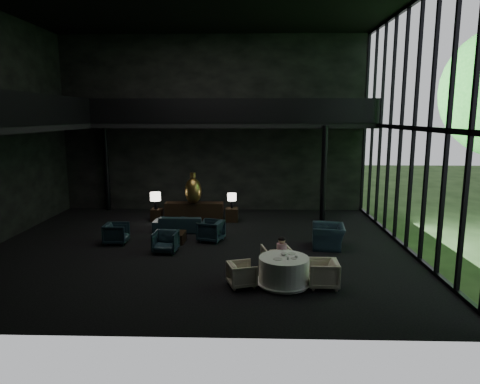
{
  "coord_description": "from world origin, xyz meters",
  "views": [
    {
      "loc": [
        1.81,
        -13.9,
        4.39
      ],
      "look_at": [
        1.38,
        0.5,
        1.82
      ],
      "focal_mm": 32.0,
      "sensor_mm": 36.0,
      "label": 1
    }
  ],
  "objects_px": {
    "table_lamp_right": "(232,198)",
    "dining_chair_east": "(323,272)",
    "side_table_right": "(232,215)",
    "lounge_armchair_east": "(211,229)",
    "table_lamp_left": "(155,197)",
    "dining_chair_north": "(276,257)",
    "dining_chair_west": "(242,274)",
    "dining_table": "(284,273)",
    "lounge_armchair_south": "(166,241)",
    "coffee_table": "(173,237)",
    "sofa": "(182,221)",
    "console": "(194,212)",
    "bronze_urn": "(193,191)",
    "window_armchair": "(328,231)",
    "lounge_armchair_west": "(116,232)",
    "side_table_left": "(157,215)",
    "child": "(282,247)"
  },
  "relations": [
    {
      "from": "table_lamp_left",
      "to": "lounge_armchair_east",
      "type": "height_order",
      "value": "table_lamp_left"
    },
    {
      "from": "side_table_right",
      "to": "dining_chair_north",
      "type": "distance_m",
      "value": 5.96
    },
    {
      "from": "bronze_urn",
      "to": "sofa",
      "type": "bearing_deg",
      "value": -99.68
    },
    {
      "from": "lounge_armchair_east",
      "to": "table_lamp_left",
      "type": "bearing_deg",
      "value": -119.49
    },
    {
      "from": "lounge_armchair_west",
      "to": "window_armchair",
      "type": "distance_m",
      "value": 7.29
    },
    {
      "from": "sofa",
      "to": "lounge_armchair_south",
      "type": "height_order",
      "value": "sofa"
    },
    {
      "from": "side_table_right",
      "to": "dining_chair_north",
      "type": "bearing_deg",
      "value": -74.87
    },
    {
      "from": "dining_chair_north",
      "to": "child",
      "type": "height_order",
      "value": "child"
    },
    {
      "from": "side_table_right",
      "to": "coffee_table",
      "type": "xyz_separation_m",
      "value": [
        -1.91,
        -3.1,
        -0.11
      ]
    },
    {
      "from": "side_table_left",
      "to": "lounge_armchair_west",
      "type": "height_order",
      "value": "lounge_armchair_west"
    },
    {
      "from": "window_armchair",
      "to": "coffee_table",
      "type": "xyz_separation_m",
      "value": [
        -5.34,
        0.45,
        -0.4
      ]
    },
    {
      "from": "lounge_armchair_west",
      "to": "window_armchair",
      "type": "relative_size",
      "value": 0.61
    },
    {
      "from": "side_table_right",
      "to": "lounge_armchair_east",
      "type": "bearing_deg",
      "value": -101.79
    },
    {
      "from": "lounge_armchair_east",
      "to": "dining_table",
      "type": "height_order",
      "value": "lounge_armchair_east"
    },
    {
      "from": "sofa",
      "to": "lounge_armchair_east",
      "type": "bearing_deg",
      "value": 136.07
    },
    {
      "from": "side_table_right",
      "to": "bronze_urn",
      "type": "bearing_deg",
      "value": -174.54
    },
    {
      "from": "console",
      "to": "lounge_armchair_south",
      "type": "bearing_deg",
      "value": -94.71
    },
    {
      "from": "window_armchair",
      "to": "side_table_left",
      "type": "bearing_deg",
      "value": -111.45
    },
    {
      "from": "table_lamp_left",
      "to": "sofa",
      "type": "bearing_deg",
      "value": -49.31
    },
    {
      "from": "sofa",
      "to": "window_armchair",
      "type": "bearing_deg",
      "value": 161.84
    },
    {
      "from": "table_lamp_right",
      "to": "dining_table",
      "type": "xyz_separation_m",
      "value": [
        1.69,
        -6.82,
        -0.69
      ]
    },
    {
      "from": "sofa",
      "to": "lounge_armchair_south",
      "type": "distance_m",
      "value": 2.58
    },
    {
      "from": "table_lamp_right",
      "to": "dining_chair_east",
      "type": "distance_m",
      "value": 7.46
    },
    {
      "from": "dining_table",
      "to": "dining_chair_west",
      "type": "bearing_deg",
      "value": -173.96
    },
    {
      "from": "console",
      "to": "dining_table",
      "type": "xyz_separation_m",
      "value": [
        3.29,
        -6.91,
        -0.06
      ]
    },
    {
      "from": "side_table_left",
      "to": "coffee_table",
      "type": "bearing_deg",
      "value": -67.66
    },
    {
      "from": "table_lamp_right",
      "to": "lounge_armchair_east",
      "type": "height_order",
      "value": "table_lamp_right"
    },
    {
      "from": "dining_chair_north",
      "to": "dining_chair_west",
      "type": "bearing_deg",
      "value": 39.63
    },
    {
      "from": "table_lamp_left",
      "to": "side_table_right",
      "type": "distance_m",
      "value": 3.29
    },
    {
      "from": "console",
      "to": "dining_chair_east",
      "type": "height_order",
      "value": "same"
    },
    {
      "from": "dining_chair_east",
      "to": "lounge_armchair_east",
      "type": "bearing_deg",
      "value": -139.15
    },
    {
      "from": "lounge_armchair_south",
      "to": "coffee_table",
      "type": "distance_m",
      "value": 1.16
    },
    {
      "from": "coffee_table",
      "to": "table_lamp_right",
      "type": "bearing_deg",
      "value": 58.16
    },
    {
      "from": "dining_table",
      "to": "dining_chair_west",
      "type": "relative_size",
      "value": 2.37
    },
    {
      "from": "side_table_left",
      "to": "dining_chair_west",
      "type": "xyz_separation_m",
      "value": [
        3.8,
        -6.99,
        0.06
      ]
    },
    {
      "from": "lounge_armchair_west",
      "to": "dining_chair_east",
      "type": "xyz_separation_m",
      "value": [
        6.56,
        -3.64,
        -0.01
      ]
    },
    {
      "from": "table_lamp_right",
      "to": "coffee_table",
      "type": "xyz_separation_m",
      "value": [
        -1.91,
        -3.08,
        -0.84
      ]
    },
    {
      "from": "bronze_urn",
      "to": "dining_chair_west",
      "type": "height_order",
      "value": "bronze_urn"
    },
    {
      "from": "dining_chair_east",
      "to": "dining_table",
      "type": "bearing_deg",
      "value": -94.69
    },
    {
      "from": "coffee_table",
      "to": "side_table_left",
      "type": "bearing_deg",
      "value": 112.34
    },
    {
      "from": "side_table_right",
      "to": "child",
      "type": "distance_m",
      "value": 6.22
    },
    {
      "from": "console",
      "to": "bronze_urn",
      "type": "bearing_deg",
      "value": -90.0
    },
    {
      "from": "lounge_armchair_west",
      "to": "lounge_armchair_east",
      "type": "bearing_deg",
      "value": -84.95
    },
    {
      "from": "child",
      "to": "lounge_armchair_south",
      "type": "bearing_deg",
      "value": -25.33
    },
    {
      "from": "dining_chair_east",
      "to": "child",
      "type": "relative_size",
      "value": 1.3
    },
    {
      "from": "sofa",
      "to": "coffee_table",
      "type": "bearing_deg",
      "value": 89.4
    },
    {
      "from": "lounge_armchair_east",
      "to": "dining_chair_east",
      "type": "height_order",
      "value": "lounge_armchair_east"
    },
    {
      "from": "lounge_armchair_east",
      "to": "dining_table",
      "type": "bearing_deg",
      "value": 48.53
    },
    {
      "from": "side_table_right",
      "to": "lounge_armchair_south",
      "type": "distance_m",
      "value": 4.67
    },
    {
      "from": "dining_table",
      "to": "console",
      "type": "bearing_deg",
      "value": 115.48
    }
  ]
}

